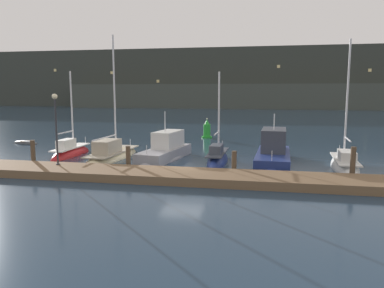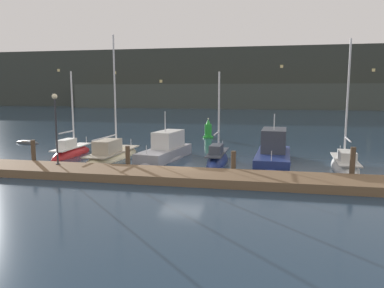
# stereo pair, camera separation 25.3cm
# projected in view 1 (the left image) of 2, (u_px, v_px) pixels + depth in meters

# --- Properties ---
(ground_plane) EXTENTS (400.00, 400.00, 0.00)m
(ground_plane) POSITION_uv_depth(u_px,v_px,m) (182.00, 171.00, 22.50)
(ground_plane) COLOR #1E3347
(dock) EXTENTS (25.27, 2.80, 0.45)m
(dock) POSITION_uv_depth(u_px,v_px,m) (173.00, 176.00, 20.28)
(dock) COLOR brown
(dock) RESTS_ON ground
(mooring_pile_0) EXTENTS (0.28, 0.28, 1.71)m
(mooring_pile_0) POSITION_uv_depth(u_px,v_px,m) (33.00, 154.00, 23.59)
(mooring_pile_0) COLOR #4C3D2D
(mooring_pile_0) RESTS_ON ground
(mooring_pile_1) EXTENTS (0.28, 0.28, 1.51)m
(mooring_pile_1) POSITION_uv_depth(u_px,v_px,m) (128.00, 159.00, 22.40)
(mooring_pile_1) COLOR #4C3D2D
(mooring_pile_1) RESTS_ON ground
(mooring_pile_2) EXTENTS (0.28, 0.28, 1.41)m
(mooring_pile_2) POSITION_uv_depth(u_px,v_px,m) (234.00, 163.00, 21.21)
(mooring_pile_2) COLOR #4C3D2D
(mooring_pile_2) RESTS_ON ground
(mooring_pile_3) EXTENTS (0.28, 0.28, 1.83)m
(mooring_pile_3) POSITION_uv_depth(u_px,v_px,m) (353.00, 164.00, 19.98)
(mooring_pile_3) COLOR #4C3D2D
(mooring_pile_3) RESTS_ON ground
(sailboat_berth_1) EXTENTS (1.29, 5.26, 6.85)m
(sailboat_berth_1) POSITION_uv_depth(u_px,v_px,m) (71.00, 154.00, 27.79)
(sailboat_berth_1) COLOR red
(sailboat_berth_1) RESTS_ON ground
(sailboat_berth_2) EXTENTS (2.30, 7.20, 9.28)m
(sailboat_berth_2) POSITION_uv_depth(u_px,v_px,m) (112.00, 156.00, 26.83)
(sailboat_berth_2) COLOR beige
(sailboat_berth_2) RESTS_ON ground
(motorboat_berth_3) EXTENTS (3.01, 6.80, 3.91)m
(motorboat_berth_3) POSITION_uv_depth(u_px,v_px,m) (165.00, 154.00, 26.48)
(motorboat_berth_3) COLOR gray
(motorboat_berth_3) RESTS_ON ground
(sailboat_berth_4) EXTENTS (1.32, 5.05, 6.77)m
(sailboat_berth_4) POSITION_uv_depth(u_px,v_px,m) (218.00, 161.00, 25.05)
(sailboat_berth_4) COLOR navy
(sailboat_berth_4) RESTS_ON ground
(motorboat_berth_5) EXTENTS (2.66, 7.38, 3.97)m
(motorboat_berth_5) POSITION_uv_depth(u_px,v_px,m) (273.00, 157.00, 25.06)
(motorboat_berth_5) COLOR navy
(motorboat_berth_5) RESTS_ON ground
(sailboat_berth_6) EXTENTS (1.84, 5.79, 8.65)m
(sailboat_berth_6) POSITION_uv_depth(u_px,v_px,m) (345.00, 166.00, 23.30)
(sailboat_berth_6) COLOR white
(sailboat_berth_6) RESTS_ON ground
(channel_buoy) EXTENTS (1.07, 1.07, 2.03)m
(channel_buoy) POSITION_uv_depth(u_px,v_px,m) (207.00, 130.00, 38.19)
(channel_buoy) COLOR green
(channel_buoy) RESTS_ON ground
(dock_lamppost) EXTENTS (0.32, 0.32, 4.17)m
(dock_lamppost) POSITION_uv_depth(u_px,v_px,m) (56.00, 118.00, 21.76)
(dock_lamppost) COLOR #2D2D33
(dock_lamppost) RESTS_ON dock
(hillside_backdrop) EXTENTS (240.00, 23.00, 16.66)m
(hillside_backdrop) POSITION_uv_depth(u_px,v_px,m) (259.00, 81.00, 108.34)
(hillside_backdrop) COLOR #333833
(hillside_backdrop) RESTS_ON ground
(rowboat_adrift) EXTENTS (3.15, 1.93, 0.56)m
(rowboat_adrift) POSITION_uv_depth(u_px,v_px,m) (26.00, 144.00, 34.14)
(rowboat_adrift) COLOR #2D3338
(rowboat_adrift) RESTS_ON ground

